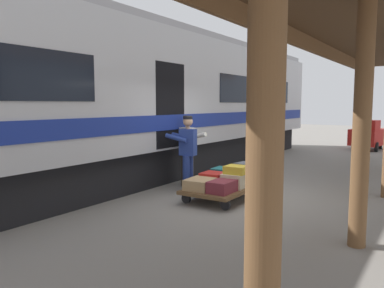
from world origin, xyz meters
name	(u,v)px	position (x,y,z in m)	size (l,w,h in m)	color
ground_plane	(245,197)	(0.00, 0.00, 0.00)	(60.00, 60.00, 0.00)	gray
platform_canopy	(380,27)	(-2.46, 0.00, 3.27)	(3.20, 17.52, 3.56)	brown
train_car	(124,101)	(3.47, 0.00, 2.06)	(3.02, 19.66, 4.00)	#B7BABF
luggage_cart	(224,188)	(0.33, 0.36, 0.23)	(1.11, 1.85, 0.27)	brown
suitcase_tan_vintage	(201,184)	(0.58, 0.87, 0.38)	(0.50, 0.64, 0.21)	tan
suitcase_teal_softside	(225,174)	(0.58, -0.15, 0.41)	(0.52, 0.47, 0.28)	#1E666B
suitcase_black_hardshell	(245,177)	(0.08, -0.15, 0.40)	(0.40, 0.52, 0.26)	black
suitcase_cream_canvas	(234,180)	(0.08, 0.36, 0.42)	(0.44, 0.51, 0.29)	beige
suitcase_red_plastic	(213,179)	(0.58, 0.36, 0.40)	(0.47, 0.46, 0.26)	#AD231E
suitcase_burgundy_valise	(222,186)	(0.08, 0.87, 0.39)	(0.41, 0.59, 0.23)	maroon
suitcase_slate_roller	(247,167)	(0.04, -0.14, 0.63)	(0.44, 0.40, 0.18)	#4C515B
suitcase_yellow_case	(236,170)	(0.04, 0.35, 0.64)	(0.43, 0.38, 0.16)	gold
porter_in_overalls	(187,151)	(1.40, 0.15, 0.93)	(0.71, 0.51, 1.70)	navy
porter_by_door	(188,148)	(1.69, -0.31, 0.93)	(0.72, 0.54, 1.70)	#332D28
baggage_tug	(367,135)	(-0.71, -10.65, 0.63)	(1.37, 1.86, 1.30)	#B21E19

